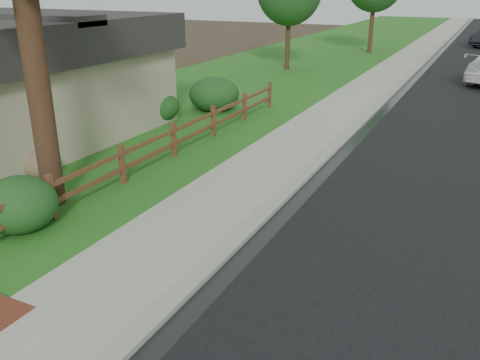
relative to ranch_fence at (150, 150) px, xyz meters
The scene contains 11 objects.
ground 7.37m from the ranch_fence, 60.64° to the right, with size 120.00×120.00×0.00m, color #3B3020.
curb 28.88m from the ranch_fence, 82.04° to the left, with size 0.40×90.00×0.12m, color gray.
wet_gutter 28.94m from the ranch_fence, 81.35° to the left, with size 0.50×90.00×0.00m, color black.
sidewalk 28.73m from the ranch_fence, 84.61° to the left, with size 2.20×90.00×0.10m, color #9A9886.
grass_strip 28.62m from the ranch_fence, 88.40° to the left, with size 1.60×90.00×0.06m, color #215C1A.
lawn_near 28.94m from the ranch_fence, 98.75° to the left, with size 9.00×90.00×0.04m, color #215C1A.
ranch_fence is the anchor object (origin of this frame).
boulder 3.00m from the ranch_fence, 143.39° to the right, with size 1.18×0.88×0.78m, color brown.
shrub_a 4.22m from the ranch_fence, 94.08° to the right, with size 1.58×1.58×1.18m, color #1F4317.
shrub_c 5.41m from the ranch_fence, 122.44° to the left, with size 1.60×1.60×1.15m, color #1F4317.
shrub_d 7.23m from the ranch_fence, 104.73° to the left, with size 2.03×2.03×1.38m, color #1F4317.
Camera 1 is at (4.48, -4.44, 4.90)m, focal length 38.00 mm.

